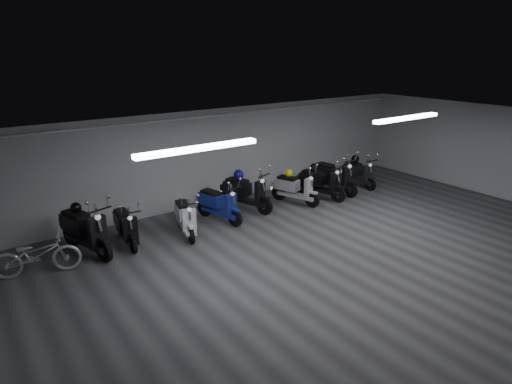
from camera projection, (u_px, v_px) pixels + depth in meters
floor at (347, 261)px, 9.50m from camera, size 14.00×10.00×0.01m
ceiling at (356, 135)px, 8.61m from camera, size 14.00×10.00×0.01m
back_wall at (225, 155)px, 12.91m from camera, size 14.00×0.01×2.80m
fluor_strip_left at (198, 148)px, 7.75m from camera, size 2.40×0.18×0.08m
fluor_strip_right at (407, 118)px, 11.05m from camera, size 2.40×0.18×0.08m
conduit at (226, 114)px, 12.46m from camera, size 13.60×0.05×0.05m
scooter_0 at (84, 223)px, 9.63m from camera, size 1.20×2.11×1.49m
scooter_1 at (125, 221)px, 10.13m from camera, size 0.68×1.67×1.21m
scooter_2 at (185, 212)px, 10.65m from camera, size 0.93×1.73×1.22m
scooter_4 at (219, 199)px, 11.50m from camera, size 0.99×1.81×1.28m
scooter_5 at (246, 187)px, 12.27m from camera, size 1.24×1.99×1.41m
scooter_6 at (296, 183)px, 12.80m from camera, size 1.12×1.80×1.27m
scooter_7 at (321, 178)px, 13.21m from camera, size 1.19×1.91×1.35m
scooter_8 at (334, 171)px, 13.74m from camera, size 0.89×2.01×1.44m
scooter_9 at (359, 169)px, 14.43m from camera, size 0.71×1.71×1.24m
bicycle at (36, 250)px, 8.79m from camera, size 1.77×1.01×1.08m
helmet_0 at (289, 173)px, 12.84m from camera, size 0.24×0.24×0.24m
helmet_1 at (314, 167)px, 13.26m from camera, size 0.25×0.25×0.25m
helmet_2 at (355, 159)px, 14.53m from camera, size 0.27×0.27×0.27m
helmet_3 at (76, 208)px, 9.70m from camera, size 0.24×0.24×0.24m
helmet_4 at (239, 175)px, 12.31m from camera, size 0.29×0.29×0.29m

